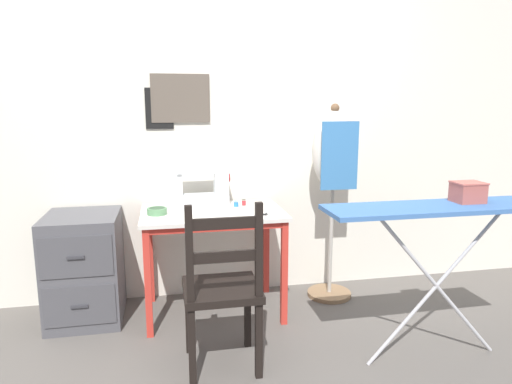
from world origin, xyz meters
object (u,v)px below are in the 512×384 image
(scissors, at_px, (266,214))
(filing_cabinet, at_px, (85,267))
(wooden_chair, at_px, (222,290))
(sewing_machine, at_px, (206,185))
(fabric_bowl, at_px, (157,211))
(storage_box, at_px, (468,192))
(dress_form, at_px, (333,162))
(thread_spool_mid_table, at_px, (244,203))
(thread_spool_near_machine, at_px, (236,204))
(ironing_board, at_px, (442,215))

(scissors, bearing_deg, filing_cabinet, 168.57)
(wooden_chair, bearing_deg, sewing_machine, 90.08)
(filing_cabinet, bearing_deg, scissors, -11.43)
(fabric_bowl, relative_size, storage_box, 0.79)
(scissors, distance_m, dress_form, 0.66)
(sewing_machine, bearing_deg, storage_box, -34.86)
(dress_form, xyz_separation_m, storage_box, (0.44, -0.87, -0.06))
(storage_box, bearing_deg, sewing_machine, 145.14)
(scissors, relative_size, dress_form, 0.09)
(sewing_machine, height_order, fabric_bowl, sewing_machine)
(sewing_machine, height_order, thread_spool_mid_table, sewing_machine)
(sewing_machine, distance_m, dress_form, 0.91)
(sewing_machine, distance_m, storage_box, 1.63)
(thread_spool_near_machine, bearing_deg, sewing_machine, 159.32)
(sewing_machine, bearing_deg, scissors, -41.49)
(thread_spool_near_machine, xyz_separation_m, filing_cabinet, (-1.00, -0.00, -0.38))
(thread_spool_near_machine, relative_size, storage_box, 0.26)
(fabric_bowl, bearing_deg, scissors, -10.56)
(ironing_board, bearing_deg, dress_form, 106.22)
(filing_cabinet, relative_size, dress_form, 0.50)
(wooden_chair, bearing_deg, ironing_board, -6.71)
(ironing_board, bearing_deg, sewing_machine, 140.07)
(scissors, distance_m, thread_spool_near_machine, 0.29)
(scissors, bearing_deg, storage_box, -32.15)
(filing_cabinet, relative_size, ironing_board, 0.56)
(thread_spool_mid_table, relative_size, storage_box, 0.26)
(sewing_machine, height_order, scissors, sewing_machine)
(scissors, xyz_separation_m, storage_box, (0.98, -0.61, 0.22))
(wooden_chair, distance_m, dress_form, 1.31)
(thread_spool_mid_table, height_order, ironing_board, ironing_board)
(scissors, bearing_deg, sewing_machine, 138.51)
(scissors, xyz_separation_m, thread_spool_near_machine, (-0.16, 0.24, 0.02))
(dress_form, bearing_deg, thread_spool_mid_table, 178.78)
(thread_spool_mid_table, height_order, dress_form, dress_form)
(wooden_chair, relative_size, ironing_board, 0.74)
(thread_spool_near_machine, relative_size, wooden_chair, 0.04)
(thread_spool_near_machine, height_order, ironing_board, ironing_board)
(thread_spool_near_machine, bearing_deg, ironing_board, -42.96)
(scissors, distance_m, storage_box, 1.18)
(fabric_bowl, distance_m, thread_spool_near_machine, 0.54)
(scissors, bearing_deg, ironing_board, -39.23)
(sewing_machine, relative_size, thread_spool_near_machine, 8.69)
(wooden_chair, height_order, dress_form, dress_form)
(ironing_board, bearing_deg, scissors, 140.77)
(sewing_machine, relative_size, filing_cabinet, 0.51)
(wooden_chair, relative_size, dress_form, 0.66)
(thread_spool_mid_table, height_order, storage_box, storage_box)
(thread_spool_near_machine, bearing_deg, filing_cabinet, -179.77)
(thread_spool_near_machine, bearing_deg, scissors, -56.67)
(ironing_board, xyz_separation_m, storage_box, (0.17, 0.04, 0.11))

